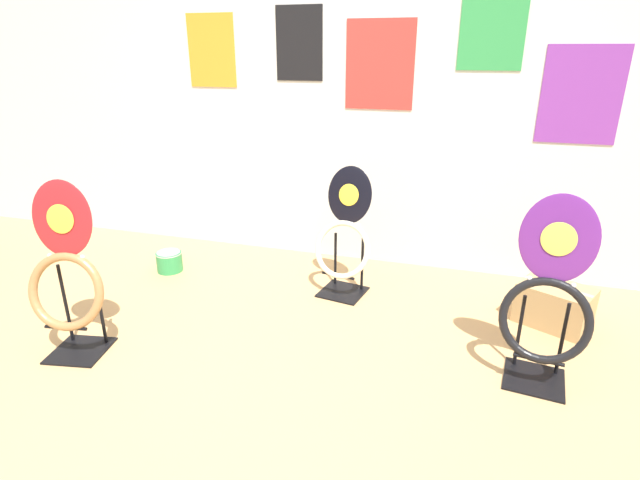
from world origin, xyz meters
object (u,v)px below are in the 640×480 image
object	(u,v)px
paint_can	(169,261)
storage_box	(554,305)
toilet_seat_display_purple_note	(547,305)
toilet_seat_display_jazz_black	(344,239)
toilet_seat_display_crimson_swirl	(66,278)

from	to	relation	value
paint_can	storage_box	bearing A→B (deg)	-0.09
toilet_seat_display_purple_note	toilet_seat_display_jazz_black	bearing A→B (deg)	150.27
toilet_seat_display_crimson_swirl	toilet_seat_display_purple_note	size ratio (longest dim) A/B	1.00
toilet_seat_display_crimson_swirl	storage_box	distance (m)	2.70
toilet_seat_display_purple_note	paint_can	xyz separation A→B (m)	(-2.44, 0.61, -0.34)
toilet_seat_display_crimson_swirl	toilet_seat_display_purple_note	distance (m)	2.36
toilet_seat_display_jazz_black	storage_box	distance (m)	1.31
toilet_seat_display_purple_note	storage_box	size ratio (longest dim) A/B	2.00
toilet_seat_display_purple_note	paint_can	bearing A→B (deg)	165.92
storage_box	paint_can	bearing A→B (deg)	179.91
toilet_seat_display_crimson_swirl	storage_box	size ratio (longest dim) A/B	2.00
storage_box	toilet_seat_display_crimson_swirl	bearing A→B (deg)	-156.94
toilet_seat_display_crimson_swirl	storage_box	xyz separation A→B (m)	(2.46, 1.05, -0.32)
paint_can	toilet_seat_display_jazz_black	bearing A→B (deg)	1.61
toilet_seat_display_jazz_black	toilet_seat_display_crimson_swirl	distance (m)	1.61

